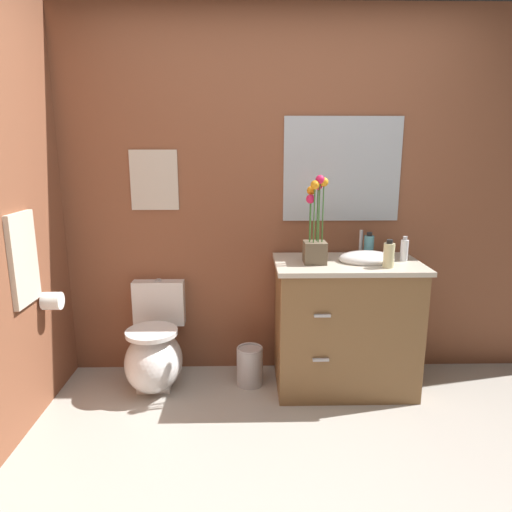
{
  "coord_description": "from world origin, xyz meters",
  "views": [
    {
      "loc": [
        -0.24,
        -1.69,
        1.58
      ],
      "look_at": [
        -0.18,
        1.12,
        0.93
      ],
      "focal_mm": 32.12,
      "sensor_mm": 36.0,
      "label": 1
    }
  ],
  "objects_px": {
    "vanity_cabinet": "(345,324)",
    "hand_wash_bottle": "(404,250)",
    "trash_bin": "(250,366)",
    "flower_vase": "(315,234)",
    "wall_poster": "(154,180)",
    "wall_mirror": "(342,170)",
    "toilet_paper_roll": "(52,301)",
    "lotion_bottle": "(369,246)",
    "toilet": "(155,352)",
    "soap_bottle": "(389,255)",
    "hanging_towel": "(23,259)"
  },
  "relations": [
    {
      "from": "vanity_cabinet",
      "to": "hand_wash_bottle",
      "type": "xyz_separation_m",
      "value": [
        0.37,
        0.03,
        0.5
      ]
    },
    {
      "from": "vanity_cabinet",
      "to": "trash_bin",
      "type": "bearing_deg",
      "value": 177.35
    },
    {
      "from": "flower_vase",
      "to": "wall_poster",
      "type": "distance_m",
      "value": 1.15
    },
    {
      "from": "vanity_cabinet",
      "to": "trash_bin",
      "type": "distance_m",
      "value": 0.71
    },
    {
      "from": "trash_bin",
      "to": "wall_mirror",
      "type": "xyz_separation_m",
      "value": [
        0.64,
        0.26,
        1.31
      ]
    },
    {
      "from": "flower_vase",
      "to": "toilet_paper_roll",
      "type": "relative_size",
      "value": 5.06
    },
    {
      "from": "flower_vase",
      "to": "wall_mirror",
      "type": "xyz_separation_m",
      "value": [
        0.22,
        0.33,
        0.39
      ]
    },
    {
      "from": "trash_bin",
      "to": "wall_poster",
      "type": "height_order",
      "value": "wall_poster"
    },
    {
      "from": "lotion_bottle",
      "to": "wall_poster",
      "type": "bearing_deg",
      "value": 172.92
    },
    {
      "from": "toilet",
      "to": "wall_poster",
      "type": "height_order",
      "value": "wall_poster"
    },
    {
      "from": "toilet",
      "to": "toilet_paper_roll",
      "type": "distance_m",
      "value": 0.74
    },
    {
      "from": "toilet",
      "to": "soap_bottle",
      "type": "bearing_deg",
      "value": -6.78
    },
    {
      "from": "trash_bin",
      "to": "wall_poster",
      "type": "relative_size",
      "value": 0.67
    },
    {
      "from": "wall_poster",
      "to": "wall_mirror",
      "type": "height_order",
      "value": "wall_mirror"
    },
    {
      "from": "toilet",
      "to": "hand_wash_bottle",
      "type": "relative_size",
      "value": 4.29
    },
    {
      "from": "vanity_cabinet",
      "to": "hand_wash_bottle",
      "type": "relative_size",
      "value": 6.57
    },
    {
      "from": "flower_vase",
      "to": "toilet_paper_roll",
      "type": "bearing_deg",
      "value": -175.23
    },
    {
      "from": "flower_vase",
      "to": "lotion_bottle",
      "type": "relative_size",
      "value": 3.23
    },
    {
      "from": "trash_bin",
      "to": "toilet_paper_roll",
      "type": "xyz_separation_m",
      "value": [
        -1.21,
        -0.2,
        0.54
      ]
    },
    {
      "from": "lotion_bottle",
      "to": "hanging_towel",
      "type": "distance_m",
      "value": 2.12
    },
    {
      "from": "toilet_paper_roll",
      "to": "wall_mirror",
      "type": "bearing_deg",
      "value": 14.12
    },
    {
      "from": "vanity_cabinet",
      "to": "hanging_towel",
      "type": "relative_size",
      "value": 2.03
    },
    {
      "from": "soap_bottle",
      "to": "lotion_bottle",
      "type": "relative_size",
      "value": 1.01
    },
    {
      "from": "wall_mirror",
      "to": "toilet_paper_roll",
      "type": "xyz_separation_m",
      "value": [
        -1.84,
        -0.46,
        -0.77
      ]
    },
    {
      "from": "vanity_cabinet",
      "to": "hand_wash_bottle",
      "type": "distance_m",
      "value": 0.62
    },
    {
      "from": "wall_poster",
      "to": "lotion_bottle",
      "type": "bearing_deg",
      "value": -7.08
    },
    {
      "from": "hanging_towel",
      "to": "soap_bottle",
      "type": "bearing_deg",
      "value": 5.39
    },
    {
      "from": "soap_bottle",
      "to": "hand_wash_bottle",
      "type": "relative_size",
      "value": 1.08
    },
    {
      "from": "soap_bottle",
      "to": "toilet_paper_roll",
      "type": "xyz_separation_m",
      "value": [
        -2.06,
        -0.02,
        -0.27
      ]
    },
    {
      "from": "soap_bottle",
      "to": "trash_bin",
      "type": "height_order",
      "value": "soap_bottle"
    },
    {
      "from": "toilet",
      "to": "flower_vase",
      "type": "xyz_separation_m",
      "value": [
        1.06,
        -0.06,
        0.82
      ]
    },
    {
      "from": "trash_bin",
      "to": "wall_mirror",
      "type": "bearing_deg",
      "value": 22.6
    },
    {
      "from": "wall_mirror",
      "to": "vanity_cabinet",
      "type": "bearing_deg",
      "value": -89.48
    },
    {
      "from": "hanging_towel",
      "to": "toilet_paper_roll",
      "type": "relative_size",
      "value": 4.73
    },
    {
      "from": "trash_bin",
      "to": "hanging_towel",
      "type": "relative_size",
      "value": 0.52
    },
    {
      "from": "wall_mirror",
      "to": "hanging_towel",
      "type": "distance_m",
      "value": 2.06
    },
    {
      "from": "wall_poster",
      "to": "wall_mirror",
      "type": "bearing_deg",
      "value": 0.0
    },
    {
      "from": "vanity_cabinet",
      "to": "wall_mirror",
      "type": "bearing_deg",
      "value": 90.52
    },
    {
      "from": "soap_bottle",
      "to": "vanity_cabinet",
      "type": "bearing_deg",
      "value": 144.72
    },
    {
      "from": "flower_vase",
      "to": "wall_poster",
      "type": "height_order",
      "value": "wall_poster"
    },
    {
      "from": "hand_wash_bottle",
      "to": "lotion_bottle",
      "type": "bearing_deg",
      "value": 156.71
    },
    {
      "from": "soap_bottle",
      "to": "lotion_bottle",
      "type": "height_order",
      "value": "soap_bottle"
    },
    {
      "from": "toilet",
      "to": "flower_vase",
      "type": "relative_size",
      "value": 1.24
    },
    {
      "from": "hand_wash_bottle",
      "to": "toilet",
      "type": "bearing_deg",
      "value": 179.95
    },
    {
      "from": "vanity_cabinet",
      "to": "lotion_bottle",
      "type": "bearing_deg",
      "value": 35.59
    },
    {
      "from": "hand_wash_bottle",
      "to": "flower_vase",
      "type": "bearing_deg",
      "value": -174.26
    },
    {
      "from": "vanity_cabinet",
      "to": "hand_wash_bottle",
      "type": "bearing_deg",
      "value": 3.89
    },
    {
      "from": "vanity_cabinet",
      "to": "flower_vase",
      "type": "height_order",
      "value": "flower_vase"
    },
    {
      "from": "hanging_towel",
      "to": "toilet_paper_roll",
      "type": "height_order",
      "value": "hanging_towel"
    },
    {
      "from": "lotion_bottle",
      "to": "hand_wash_bottle",
      "type": "relative_size",
      "value": 1.07
    }
  ]
}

